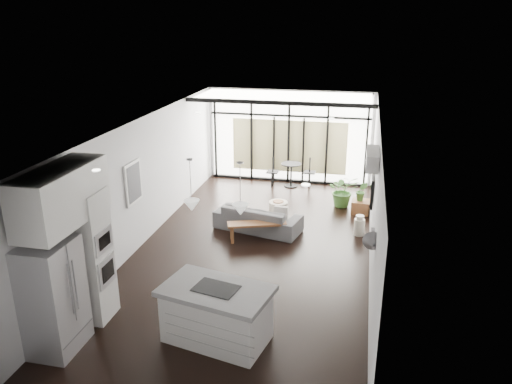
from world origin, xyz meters
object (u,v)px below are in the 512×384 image
at_px(tv, 372,187).
at_px(island, 217,314).
at_px(sofa, 258,214).
at_px(milk_can, 359,225).
at_px(console_bench, 257,231).
at_px(pouf, 278,209).
at_px(fridge, 52,297).

bearing_deg(tv, island, -118.67).
bearing_deg(sofa, milk_can, -162.08).
bearing_deg(tv, sofa, 177.65).
bearing_deg(island, tv, 73.62).
bearing_deg(tv, console_bench, -169.26).
xyz_separation_m(pouf, tv, (2.27, -1.07, 1.11)).
relative_size(fridge, pouf, 3.72).
distance_m(island, tv, 4.90).
bearing_deg(tv, milk_can, 123.63).
height_order(fridge, console_bench, fridge).
distance_m(fridge, pouf, 6.51).
bearing_deg(milk_can, island, -114.83).
relative_size(sofa, milk_can, 4.20).
relative_size(fridge, sofa, 0.87).
bearing_deg(milk_can, tv, -56.37).
height_order(sofa, console_bench, sofa).
bearing_deg(fridge, sofa, 67.81).
xyz_separation_m(island, tv, (2.31, 4.23, 0.84)).
bearing_deg(console_bench, pouf, 62.96).
height_order(island, sofa, island).
xyz_separation_m(fridge, tv, (4.65, 4.95, 0.41)).
relative_size(sofa, tv, 1.87).
xyz_separation_m(island, sofa, (-0.28, 4.34, -0.06)).
relative_size(fridge, milk_can, 3.64).
relative_size(island, tv, 1.53).
distance_m(island, sofa, 4.35).
distance_m(console_bench, pouf, 1.56).
height_order(sofa, tv, tv).
height_order(island, console_bench, island).
distance_m(sofa, console_bench, 0.62).
bearing_deg(tv, pouf, 154.80).
height_order(fridge, milk_can, fridge).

